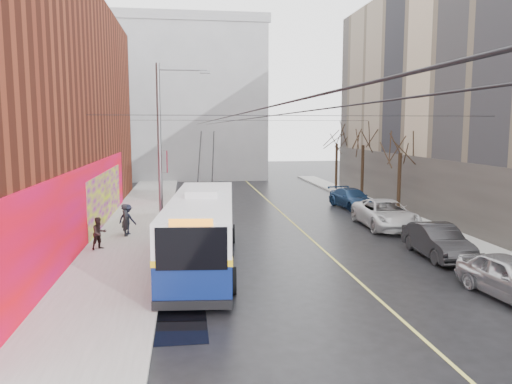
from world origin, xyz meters
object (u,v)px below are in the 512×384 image
Objects in this scene: tree_mid at (363,135)px; following_car at (208,198)px; pedestrian_c at (127,219)px; tree_far at (337,135)px; parked_car_d at (352,198)px; pedestrian_a at (126,220)px; tree_near at (401,141)px; trolleybus at (202,229)px; parked_car_c at (385,214)px; parked_car_b at (438,241)px; pedestrian_b at (99,233)px; parked_car_a at (512,278)px; streetlight_pole at (163,149)px.

following_car is (-12.42, -1.39, -4.56)m from tree_mid.
tree_far is at bearing -104.17° from pedestrian_c.
parked_car_d is 17.25m from pedestrian_a.
tree_near is 0.53× the size of trolleybus.
parked_car_c is (-2.39, -3.59, -4.17)m from tree_near.
parked_car_b is at bearing -98.85° from tree_mid.
tree_near is 17.13m from trolleybus.
pedestrian_c is (-3.84, 6.08, -0.61)m from trolleybus.
tree_far reaches higher than pedestrian_c.
parked_car_c is at bearing -27.03° from pedestrian_b.
pedestrian_c is (-4.80, -9.68, 0.28)m from following_car.
tree_near is at bearing -137.26° from pedestrian_c.
trolleybus is (-13.37, -10.15, -3.39)m from tree_near.
parked_car_a is 19.62m from parked_car_d.
parked_car_d is (0.39, 7.15, -0.10)m from parked_car_c.
pedestrian_a is at bearing 129.60° from trolleybus.
parked_car_a is 18.39m from pedestrian_a.
parked_car_b is 15.83m from pedestrian_c.
parked_car_c is at bearing -93.09° from pedestrian_a.
pedestrian_c is (-17.21, -4.07, -4.01)m from tree_near.
pedestrian_c is at bearing -147.26° from tree_mid.
parked_car_d is (0.71, 13.97, -0.05)m from parked_car_b.
pedestrian_b is at bearing -164.25° from parked_car_c.
parked_car_b is at bearing -53.43° from following_car.
tree_far is at bearing 39.41° from following_car.
parked_car_c is at bearing 10.68° from streetlight_pole.
following_car is at bearing 76.82° from streetlight_pole.
streetlight_pole is at bearing 134.56° from parked_car_a.
streetlight_pole is at bearing 166.49° from pedestrian_c.
parked_car_b is at bearing -90.28° from parked_car_c.
parked_car_a is 0.76× the size of parked_car_c.
tree_far is 3.83× the size of pedestrian_a.
tree_mid reaches higher than pedestrian_c.
parked_car_a reaches higher than parked_car_d.
tree_far is at bearing 85.70° from parked_car_b.
parked_car_c is 14.89m from pedestrian_a.
tree_near is at bearing 21.62° from streetlight_pole.
pedestrian_b is (-5.73, -12.94, 0.23)m from following_car.
streetlight_pole is at bearing -139.35° from tree_mid.
tree_near reaches higher than parked_car_d.
pedestrian_b is (-15.76, -3.73, 0.11)m from parked_car_c.
parked_car_a is at bearing -61.00° from following_car.
trolleybus is at bearing -138.40° from parked_car_d.
parked_car_d is at bearing -120.15° from tree_mid.
streetlight_pole reaches higher than tree_far.
following_car is at bearing -173.63° from tree_mid.
following_car is at bearing 91.68° from trolleybus.
parked_car_a is 23.64m from following_car.
following_car is (-9.71, 16.03, -0.06)m from parked_car_b.
pedestrian_b is (-16.15, -10.88, 0.21)m from parked_car_d.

